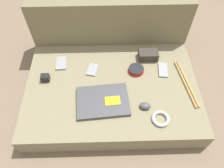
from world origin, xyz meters
name	(u,v)px	position (x,y,z in m)	size (l,w,h in m)	color
ground_plane	(112,98)	(0.00, 0.00, 0.00)	(8.00, 8.00, 0.00)	#7A6651
couch_seat	(112,92)	(0.00, 0.00, 0.07)	(1.10, 0.74, 0.14)	#847A5B
couch_backrest	(110,26)	(0.00, 0.47, 0.24)	(1.10, 0.20, 0.47)	#756B4C
laptop	(103,101)	(-0.06, -0.12, 0.15)	(0.33, 0.25, 0.03)	#47474C
computer_mouse	(145,106)	(0.19, -0.16, 0.16)	(0.07, 0.06, 0.03)	#4C4C51
speaker_puck	(136,70)	(0.16, 0.12, 0.16)	(0.10, 0.10, 0.03)	red
phone_silver	(61,63)	(-0.34, 0.20, 0.15)	(0.08, 0.12, 0.01)	#99999E
phone_black	(92,70)	(-0.13, 0.13, 0.15)	(0.09, 0.11, 0.01)	#99999E
phone_small	(163,70)	(0.35, 0.12, 0.15)	(0.07, 0.13, 0.01)	#99999E
camera_pouch	(148,55)	(0.26, 0.23, 0.17)	(0.13, 0.08, 0.06)	#38332D
charger_brick	(45,78)	(-0.43, 0.06, 0.17)	(0.05, 0.04, 0.05)	black
cable_coil	(161,119)	(0.27, -0.25, 0.15)	(0.11, 0.11, 0.02)	#B2B2B7
drumstick_pair	(186,83)	(0.48, 0.00, 0.15)	(0.09, 0.37, 0.01)	tan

